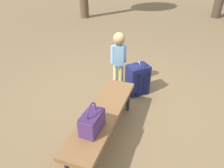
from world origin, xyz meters
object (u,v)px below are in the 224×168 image
backpack_small (114,92)px  park_bench (103,116)px  handbag (92,121)px  backpack_large (138,78)px  child_standing (119,52)px

backpack_small → park_bench: bearing=177.7°
handbag → backpack_small: (1.24, -0.10, -0.43)m
park_bench → backpack_small: size_ratio=5.61×
park_bench → backpack_small: park_bench is taller
handbag → backpack_small: size_ratio=1.25×
handbag → backpack_large: handbag is taller
park_bench → backpack_large: bearing=-19.5°
child_standing → backpack_small: child_standing is taller
child_standing → backpack_large: size_ratio=1.69×
park_bench → backpack_large: 1.26m
handbag → child_standing: bearing=-4.4°
handbag → child_standing: (1.68, -0.13, 0.12)m
child_standing → backpack_small: size_ratio=3.53×
handbag → backpack_small: handbag is taller
park_bench → backpack_large: (1.19, -0.42, -0.09)m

